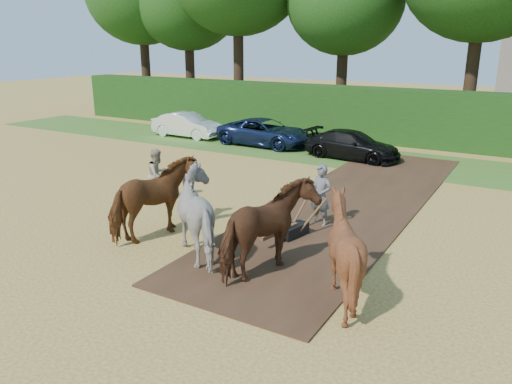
# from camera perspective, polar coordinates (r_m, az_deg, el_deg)

# --- Properties ---
(ground) EXTENTS (120.00, 120.00, 0.00)m
(ground) POSITION_cam_1_polar(r_m,az_deg,el_deg) (12.71, -6.80, -8.78)
(ground) COLOR gold
(ground) RESTS_ON ground
(earth_strip) EXTENTS (4.50, 17.00, 0.05)m
(earth_strip) POSITION_cam_1_polar(r_m,az_deg,el_deg) (17.84, 10.83, -1.23)
(earth_strip) COLOR #472D1C
(earth_strip) RESTS_ON ground
(grass_verge) EXTENTS (50.00, 5.00, 0.03)m
(grass_verge) POSITION_cam_1_polar(r_m,az_deg,el_deg) (24.72, 13.12, 3.67)
(grass_verge) COLOR #38601E
(grass_verge) RESTS_ON ground
(hedgerow) EXTENTS (46.00, 1.60, 3.00)m
(hedgerow) POSITION_cam_1_polar(r_m,az_deg,el_deg) (28.72, 16.09, 8.27)
(hedgerow) COLOR #14380F
(hedgerow) RESTS_ON ground
(spectator_near) EXTENTS (0.73, 0.92, 1.87)m
(spectator_near) POSITION_cam_1_polar(r_m,az_deg,el_deg) (18.00, -11.13, 1.93)
(spectator_near) COLOR #C4B79A
(spectator_near) RESTS_ON ground
(spectator_far) EXTENTS (0.85, 1.09, 1.72)m
(spectator_far) POSITION_cam_1_polar(r_m,az_deg,el_deg) (15.87, -7.74, -0.19)
(spectator_far) COLOR #282B35
(spectator_far) RESTS_ON ground
(plough_team) EXTENTS (7.91, 5.50, 2.31)m
(plough_team) POSITION_cam_1_polar(r_m,az_deg,el_deg) (12.53, -1.92, -3.37)
(plough_team) COLOR brown
(plough_team) RESTS_ON ground
(parked_cars) EXTENTS (31.73, 3.14, 1.45)m
(parked_cars) POSITION_cam_1_polar(r_m,az_deg,el_deg) (24.35, 14.93, 4.97)
(parked_cars) COLOR white
(parked_cars) RESTS_ON ground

